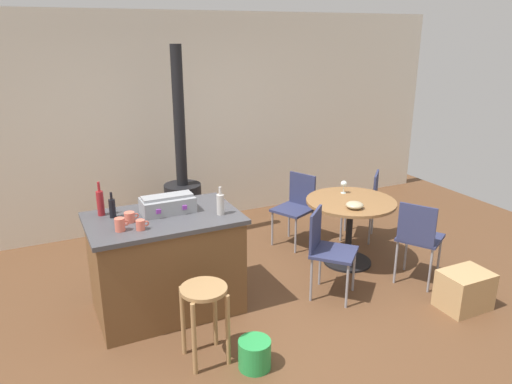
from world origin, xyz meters
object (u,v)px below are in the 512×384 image
(cardboard_box, at_px, (464,290))
(cup_1, at_px, (141,225))
(plastic_bucket, at_px, (255,354))
(kitchen_island, at_px, (166,264))
(folding_chair_near, at_px, (419,236))
(bottle_1, at_px, (112,208))
(cup_2, at_px, (120,225))
(wood_stove, at_px, (183,198))
(wine_glass, at_px, (344,184))
(folding_chair_far, at_px, (365,200))
(serving_bowl, at_px, (355,205))
(toolbox, at_px, (168,204))
(bottle_0, at_px, (220,204))
(folding_chair_left, at_px, (296,204))
(cup_0, at_px, (130,217))
(dining_table, at_px, (350,215))
(folding_chair_right, at_px, (327,247))
(bottle_2, at_px, (100,202))
(wooden_stool, at_px, (204,306))

(cardboard_box, bearing_deg, cup_1, 160.67)
(cup_1, height_order, plastic_bucket, cup_1)
(kitchen_island, xyz_separation_m, folding_chair_near, (2.39, -0.62, 0.07))
(bottle_1, height_order, cup_2, bottle_1)
(wood_stove, height_order, wine_glass, wood_stove)
(folding_chair_far, relative_size, serving_bowl, 4.73)
(wood_stove, height_order, cardboard_box, wood_stove)
(serving_bowl, distance_m, plastic_bucket, 1.96)
(wood_stove, xyz_separation_m, toolbox, (-0.55, -1.35, 0.44))
(kitchen_island, height_order, bottle_0, bottle_0)
(folding_chair_far, height_order, serving_bowl, folding_chair_far)
(folding_chair_left, xyz_separation_m, cup_0, (-2.10, -0.79, 0.47))
(dining_table, xyz_separation_m, folding_chair_right, (-0.61, -0.47, -0.05))
(serving_bowl, bearing_deg, folding_chair_left, 98.05)
(bottle_2, height_order, cup_0, bottle_2)
(kitchen_island, bearing_deg, folding_chair_near, -14.63)
(cup_2, bearing_deg, plastic_bucket, -50.71)
(folding_chair_near, xyz_separation_m, wine_glass, (-0.26, 0.92, 0.31))
(dining_table, xyz_separation_m, toolbox, (-2.00, 0.01, 0.44))
(toolbox, distance_m, bottle_1, 0.47)
(dining_table, height_order, wine_glass, wine_glass)
(dining_table, xyz_separation_m, folding_chair_near, (0.33, -0.69, -0.03))
(plastic_bucket, bearing_deg, cup_1, 124.48)
(folding_chair_right, xyz_separation_m, cup_2, (-1.85, 0.24, 0.47))
(folding_chair_near, distance_m, bottle_1, 2.94)
(wood_stove, distance_m, cup_2, 1.94)
(folding_chair_left, bearing_deg, bottle_1, -164.31)
(wooden_stool, height_order, cup_0, cup_0)
(folding_chair_right, relative_size, bottle_0, 3.40)
(kitchen_island, xyz_separation_m, folding_chair_far, (2.63, 0.54, 0.04))
(folding_chair_left, xyz_separation_m, bottle_1, (-2.21, -0.62, 0.51))
(folding_chair_near, bearing_deg, wine_glass, 105.70)
(folding_chair_near, bearing_deg, folding_chair_left, 112.41)
(bottle_1, bearing_deg, toolbox, -10.40)
(wooden_stool, relative_size, bottle_0, 2.48)
(cup_0, xyz_separation_m, cup_1, (0.04, -0.21, -0.00))
(folding_chair_left, distance_m, bottle_1, 2.35)
(cup_1, bearing_deg, folding_chair_far, 14.81)
(wooden_stool, height_order, bottle_0, bottle_0)
(bottle_0, distance_m, cup_0, 0.78)
(bottle_1, xyz_separation_m, wine_glass, (2.53, 0.14, -0.17))
(folding_chair_left, bearing_deg, plastic_bucket, -127.69)
(folding_chair_far, relative_size, cardboard_box, 1.91)
(folding_chair_left, distance_m, cup_0, 2.29)
(cardboard_box, distance_m, plastic_bucket, 2.12)
(folding_chair_near, bearing_deg, kitchen_island, 165.37)
(folding_chair_right, bearing_deg, serving_bowl, 27.45)
(cup_2, bearing_deg, toolbox, 28.05)
(wooden_stool, bearing_deg, folding_chair_right, 17.01)
(folding_chair_near, distance_m, serving_bowl, 0.69)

